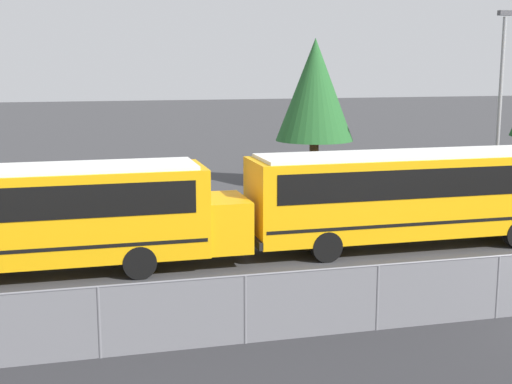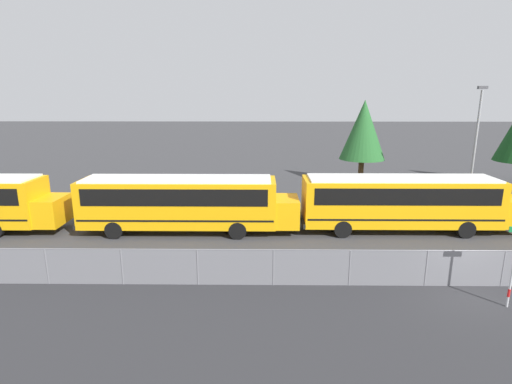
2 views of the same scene
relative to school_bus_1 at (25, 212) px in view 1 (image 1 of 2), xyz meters
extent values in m
cylinder|color=slate|center=(1.71, -6.30, -1.07)|extent=(0.07, 0.07, 1.50)
cylinder|color=slate|center=(4.72, -6.30, -1.07)|extent=(0.07, 0.07, 1.50)
cylinder|color=slate|center=(7.74, -6.30, -1.07)|extent=(0.07, 0.07, 1.50)
cylinder|color=slate|center=(10.75, -6.30, -1.07)|extent=(0.07, 0.07, 1.50)
cube|color=orange|center=(-0.26, 0.00, -0.10)|extent=(10.53, 2.41, 2.50)
cube|color=black|center=(-0.26, 0.00, 0.45)|extent=(9.69, 2.45, 0.90)
cube|color=black|center=(-0.26, 0.00, -0.80)|extent=(10.32, 2.44, 0.10)
cube|color=orange|center=(5.64, 0.00, -0.60)|extent=(1.26, 2.21, 1.50)
cube|color=silver|center=(-0.26, 0.00, 1.20)|extent=(10.00, 2.16, 0.10)
cylinder|color=black|center=(3.01, 1.08, -1.35)|extent=(0.93, 0.28, 0.93)
cylinder|color=black|center=(3.01, -1.08, -1.35)|extent=(0.93, 0.28, 0.93)
cube|color=orange|center=(11.85, 0.30, -0.10)|extent=(10.53, 2.41, 2.50)
cube|color=black|center=(11.85, 0.30, 0.45)|extent=(9.69, 2.45, 0.90)
cube|color=black|center=(11.85, 0.30, -0.80)|extent=(10.32, 2.44, 0.10)
cube|color=black|center=(6.53, 0.30, -1.20)|extent=(0.12, 2.41, 0.24)
cube|color=silver|center=(11.85, 0.30, 1.20)|extent=(10.00, 2.16, 0.10)
cylinder|color=black|center=(15.11, 1.38, -1.35)|extent=(0.93, 0.28, 0.93)
cylinder|color=black|center=(8.58, 1.38, -1.35)|extent=(0.93, 0.28, 0.93)
cylinder|color=black|center=(8.58, -0.78, -1.35)|extent=(0.93, 0.28, 0.93)
cylinder|color=gray|center=(18.58, 5.89, 2.04)|extent=(0.16, 0.16, 7.71)
cube|color=#47474C|center=(18.58, 5.89, 6.05)|extent=(0.60, 0.24, 0.20)
cylinder|color=#51381E|center=(12.56, 11.81, -0.70)|extent=(0.44, 0.44, 2.23)
cone|color=#235B28|center=(12.56, 11.81, 2.81)|extent=(3.68, 3.68, 4.79)
camera|label=1|loc=(1.33, -20.21, 4.06)|focal=50.00mm
camera|label=2|loc=(4.20, -20.94, 5.60)|focal=28.00mm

